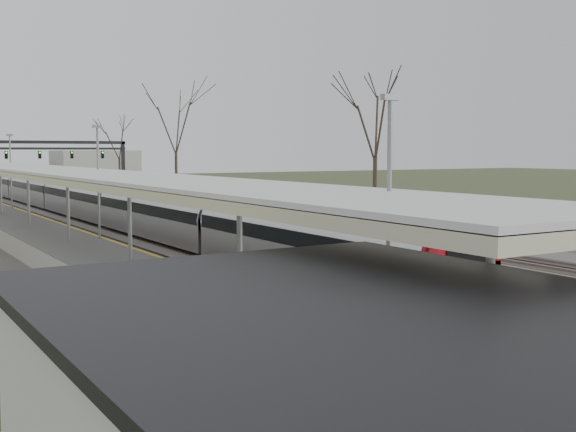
{
  "coord_description": "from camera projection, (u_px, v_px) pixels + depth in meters",
  "views": [
    {
      "loc": [
        -17.08,
        2.57,
        4.92
      ],
      "look_at": [
        -0.23,
        30.22,
        2.0
      ],
      "focal_mm": 45.0,
      "sensor_mm": 36.0,
      "label": 1
    }
  ],
  "objects": [
    {
      "name": "train_near",
      "position": [
        87.0,
        199.0,
        51.83
      ],
      "size": [
        2.62,
        75.21,
        3.05
      ],
      "color": "#A9ACB3",
      "rests_on": "ground"
    },
    {
      "name": "platform",
      "position": [
        50.0,
        244.0,
        34.26
      ],
      "size": [
        3.5,
        69.0,
        1.0
      ],
      "primitive_type": "cube",
      "color": "#9E9B93",
      "rests_on": "ground"
    },
    {
      "name": "track_bed",
      "position": [
        122.0,
        216.0,
        54.01
      ],
      "size": [
        24.0,
        160.0,
        0.22
      ],
      "color": "#474442",
      "rests_on": "ground"
    },
    {
      "name": "tree_east_far",
      "position": [
        376.0,
        116.0,
        49.43
      ],
      "size": [
        5.0,
        5.0,
        10.3
      ],
      "color": "#2D231C",
      "rests_on": "ground"
    },
    {
      "name": "train_far",
      "position": [
        57.0,
        179.0,
        87.48
      ],
      "size": [
        2.62,
        60.21,
        3.05
      ],
      "color": "#A9ACB3",
      "rests_on": "ground"
    },
    {
      "name": "passenger",
      "position": [
        299.0,
        302.0,
        14.64
      ],
      "size": [
        0.62,
        0.74,
        1.72
      ],
      "primitive_type": "imported",
      "rotation": [
        0.0,
        0.0,
        1.17
      ],
      "color": "#28304F",
      "rests_on": "platform"
    },
    {
      "name": "canopy",
      "position": [
        73.0,
        175.0,
        30.12
      ],
      "size": [
        4.1,
        50.0,
        3.11
      ],
      "color": "slate",
      "rests_on": "platform"
    },
    {
      "name": "signal_gantry",
      "position": [
        33.0,
        151.0,
        79.1
      ],
      "size": [
        21.0,
        0.59,
        6.08
      ],
      "color": "black",
      "rests_on": "ground"
    }
  ]
}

